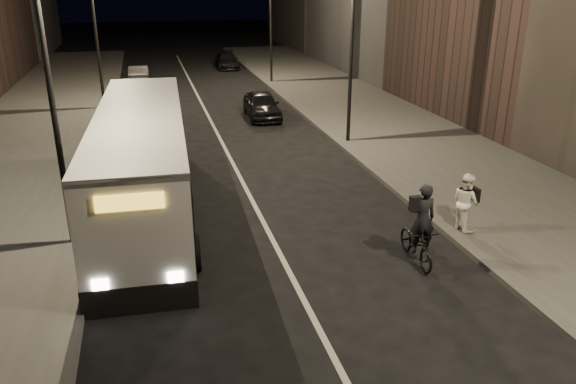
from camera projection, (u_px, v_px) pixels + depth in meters
ground at (300, 292)px, 13.72m from camera, size 180.00×180.00×0.00m
sidewalk_right at (388, 127)px, 28.30m from camera, size 7.00×70.00×0.16m
sidewalk_left at (26, 152)px, 24.40m from camera, size 7.00×70.00×0.16m
streetlight_right_mid at (347, 23)px, 23.87m from camera, size 1.20×0.44×8.12m
streetlight_right_far at (267, 5)px, 38.33m from camera, size 1.20×0.44×8.12m
streetlight_left_near at (56, 55)px, 14.18m from camera, size 1.20×0.44×8.12m
streetlight_left_far at (99, 13)px, 30.46m from camera, size 1.20×0.44×8.12m
city_bus at (143, 159)px, 17.79m from camera, size 3.29×12.42×3.32m
cyclist_on_bicycle at (418, 236)px, 14.89m from camera, size 0.78×2.01×2.29m
pedestrian_woman at (466, 202)px, 16.44m from camera, size 0.77×0.93×1.74m
car_near at (262, 105)px, 30.28m from camera, size 1.82×4.23×1.42m
car_mid at (139, 74)px, 40.31m from camera, size 1.43×3.86×1.26m
car_far at (227, 60)px, 46.84m from camera, size 1.85×4.35×1.25m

